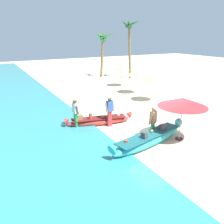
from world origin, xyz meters
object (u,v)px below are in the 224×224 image
(palm_tree_tall_inland, at_px, (130,31))
(patio_umbrella_large, at_px, (183,102))
(boat_cyan_foreground, at_px, (149,139))
(boat_red_midground, at_px, (98,121))
(person_vendor_hatted, at_px, (110,108))
(person_vendor_assistant, at_px, (75,110))
(person_tourist_customer, at_px, (153,121))
(palm_tree_leaning_seaward, at_px, (103,40))

(palm_tree_tall_inland, bearing_deg, patio_umbrella_large, -114.60)
(boat_cyan_foreground, xyz_separation_m, boat_red_midground, (-0.94, 3.44, -0.06))
(person_vendor_hatted, relative_size, patio_umbrella_large, 0.78)
(person_vendor_hatted, relative_size, person_vendor_assistant, 1.01)
(person_tourist_customer, distance_m, palm_tree_tall_inland, 17.26)
(boat_cyan_foreground, distance_m, person_vendor_hatted, 3.07)
(boat_cyan_foreground, height_order, boat_red_midground, boat_cyan_foreground)
(boat_red_midground, relative_size, person_tourist_customer, 2.37)
(patio_umbrella_large, bearing_deg, person_vendor_hatted, 124.22)
(boat_red_midground, height_order, person_tourist_customer, person_tourist_customer)
(patio_umbrella_large, bearing_deg, boat_red_midground, 125.45)
(boat_red_midground, distance_m, palm_tree_leaning_seaward, 15.99)
(person_vendor_assistant, relative_size, palm_tree_leaning_seaward, 0.34)
(boat_red_midground, relative_size, palm_tree_tall_inland, 0.60)
(person_vendor_hatted, relative_size, palm_tree_leaning_seaward, 0.34)
(boat_cyan_foreground, height_order, palm_tree_tall_inland, palm_tree_tall_inland)
(person_vendor_assistant, xyz_separation_m, patio_umbrella_large, (3.91, -3.77, 0.85))
(boat_cyan_foreground, distance_m, palm_tree_leaning_seaward, 18.66)
(person_vendor_hatted, bearing_deg, person_vendor_assistant, 161.03)
(boat_red_midground, relative_size, person_vendor_hatted, 2.17)
(palm_tree_tall_inland, bearing_deg, person_tourist_customer, -119.06)
(boat_cyan_foreground, distance_m, person_vendor_assistant, 4.26)
(palm_tree_tall_inland, distance_m, palm_tree_leaning_seaward, 3.14)
(boat_cyan_foreground, distance_m, patio_umbrella_large, 2.31)
(person_tourist_customer, distance_m, person_vendor_assistant, 4.15)
(boat_red_midground, bearing_deg, person_tourist_customer, -62.78)
(boat_red_midground, xyz_separation_m, person_vendor_assistant, (-1.31, 0.11, 0.78))
(person_vendor_hatted, distance_m, palm_tree_leaning_seaward, 16.04)
(palm_tree_leaning_seaward, bearing_deg, person_tourist_customer, -109.41)
(patio_umbrella_large, xyz_separation_m, palm_tree_leaning_seaward, (4.73, 17.28, 2.42))
(palm_tree_tall_inland, xyz_separation_m, palm_tree_leaning_seaward, (-2.29, 1.95, -0.93))
(person_tourist_customer, height_order, person_vendor_assistant, person_vendor_assistant)
(person_vendor_assistant, xyz_separation_m, palm_tree_tall_inland, (10.93, 11.56, 4.20))
(boat_red_midground, height_order, patio_umbrella_large, patio_umbrella_large)
(person_vendor_assistant, distance_m, patio_umbrella_large, 5.50)
(boat_cyan_foreground, xyz_separation_m, person_vendor_assistant, (-2.25, 3.55, 0.73))
(person_tourist_customer, height_order, palm_tree_tall_inland, palm_tree_tall_inland)
(boat_red_midground, distance_m, patio_umbrella_large, 4.78)
(boat_cyan_foreground, relative_size, palm_tree_tall_inland, 0.74)
(boat_cyan_foreground, relative_size, boat_red_midground, 1.22)
(person_vendor_assistant, bearing_deg, person_vendor_hatted, -18.97)
(person_vendor_hatted, height_order, patio_umbrella_large, patio_umbrella_large)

